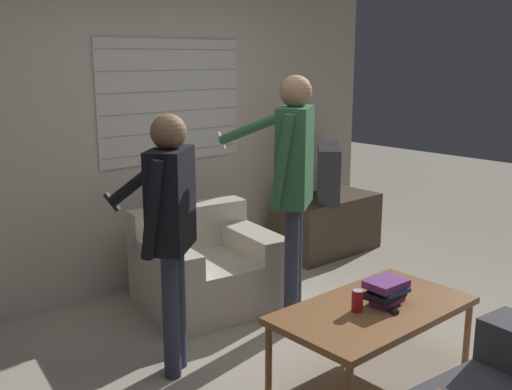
% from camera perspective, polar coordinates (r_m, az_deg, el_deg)
% --- Properties ---
extents(ground_plane, '(16.00, 16.00, 0.00)m').
position_cam_1_polar(ground_plane, '(3.76, 6.42, -16.72)').
color(ground_plane, '#B2A893').
extents(wall_back, '(5.20, 0.08, 2.55)m').
position_cam_1_polar(wall_back, '(4.90, -10.98, 6.00)').
color(wall_back, beige).
rests_on(wall_back, ground_plane).
extents(armchair_beige, '(1.07, 0.98, 0.73)m').
position_cam_1_polar(armchair_beige, '(4.61, -4.84, -6.95)').
color(armchair_beige, beige).
rests_on(armchair_beige, ground_plane).
extents(coffee_table, '(1.20, 0.66, 0.45)m').
position_cam_1_polar(coffee_table, '(3.60, 11.14, -10.95)').
color(coffee_table, brown).
rests_on(coffee_table, ground_plane).
extents(tv_stand, '(1.04, 0.52, 0.55)m').
position_cam_1_polar(tv_stand, '(5.86, 6.77, -2.80)').
color(tv_stand, '#4C3D2D').
rests_on(tv_stand, ground_plane).
extents(tv, '(0.70, 0.68, 0.50)m').
position_cam_1_polar(tv, '(5.74, 6.88, 2.25)').
color(tv, '#2D2D33').
rests_on(tv, tv_stand).
extents(person_left_standing, '(0.46, 0.71, 1.56)m').
position_cam_1_polar(person_left_standing, '(3.46, -8.24, -2.01)').
color(person_left_standing, '#33384C').
rests_on(person_left_standing, ground_plane).
extents(person_right_standing, '(0.49, 0.83, 1.75)m').
position_cam_1_polar(person_right_standing, '(4.03, 3.52, 2.24)').
color(person_right_standing, '#33384C').
rests_on(person_right_standing, ground_plane).
extents(book_stack, '(0.25, 0.20, 0.15)m').
position_cam_1_polar(book_stack, '(3.61, 12.33, -8.93)').
color(book_stack, '#75387F').
rests_on(book_stack, coffee_table).
extents(soda_can, '(0.07, 0.07, 0.13)m').
position_cam_1_polar(soda_can, '(3.48, 9.62, -9.91)').
color(soda_can, red).
rests_on(soda_can, coffee_table).
extents(spare_remote, '(0.08, 0.14, 0.02)m').
position_cam_1_polar(spare_remote, '(3.55, 12.57, -10.51)').
color(spare_remote, black).
rests_on(spare_remote, coffee_table).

